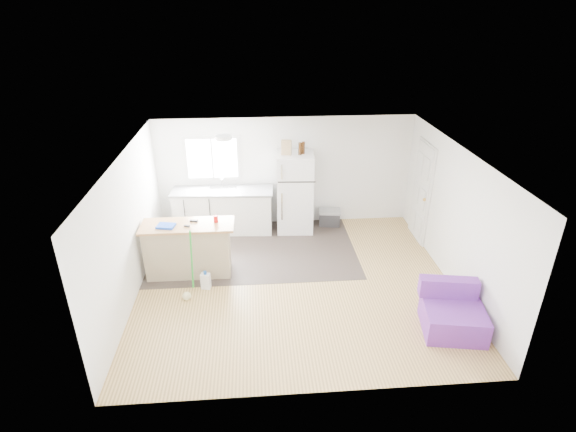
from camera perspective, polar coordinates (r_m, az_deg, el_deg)
The scene contains 19 objects.
room at distance 7.51m, azimuth 1.05°, elevation -0.92°, with size 5.51×5.01×2.41m.
vinyl_zone at distance 9.15m, azimuth -4.29°, elevation -4.27°, with size 4.05×2.50×0.00m, color #352C28.
window at distance 9.69m, azimuth -9.60°, elevation 7.23°, with size 1.18×0.06×0.98m.
interior_door at distance 9.58m, azimuth 16.58°, elevation 2.87°, with size 0.11×0.92×2.10m.
ceiling_fixture at distance 8.20m, azimuth -8.20°, elevation 9.86°, with size 0.30×0.30×0.07m, color white.
kitchen_cabinets at distance 9.77m, azimuth -8.20°, elevation 0.76°, with size 2.17×0.80×1.24m.
peninsula at distance 8.34m, azimuth -12.54°, elevation -4.09°, with size 1.64×0.63×1.01m.
refrigerator at distance 9.59m, azimuth 0.89°, elevation 3.01°, with size 0.80×0.77×1.72m.
cooler at distance 10.08m, azimuth 5.28°, elevation -0.16°, with size 0.52×0.39×0.36m.
purple_seat at distance 7.42m, azimuth 20.13°, elevation -11.59°, with size 1.01×0.98×0.73m.
cleaner_jug at distance 8.04m, azimuth -10.41°, elevation -8.10°, with size 0.18×0.14×0.35m.
mop at distance 7.81m, azimuth -12.57°, elevation -8.74°, with size 0.27×0.37×1.33m.
red_cup at distance 8.07m, azimuth -9.17°, elevation -0.36°, with size 0.08×0.08×0.12m, color red.
blue_tray at distance 8.09m, azimuth -15.24°, elevation -1.22°, with size 0.30×0.22×0.04m, color blue.
tool_a at distance 8.17m, azimuth -11.87°, elevation -0.60°, with size 0.14×0.05×0.03m, color black.
tool_b at distance 8.01m, azimuth -12.72°, elevation -1.25°, with size 0.10×0.04×0.03m, color black.
cardboard_box at distance 9.19m, azimuth -0.21°, elevation 8.70°, with size 0.20×0.10×0.30m, color tan.
bottle_left at distance 9.20m, azimuth 1.54°, elevation 8.54°, with size 0.07×0.07×0.25m, color #3C200B.
bottle_right at distance 9.27m, azimuth 1.95°, elevation 8.67°, with size 0.07×0.07×0.25m, color #3C200B.
Camera 1 is at (-0.67, -6.68, 4.57)m, focal length 28.00 mm.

